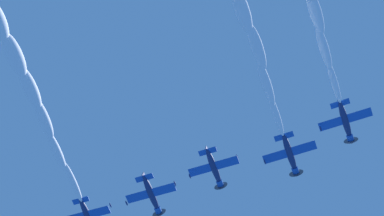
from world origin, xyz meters
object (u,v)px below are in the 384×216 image
Objects in this scene: airplane_right_wingman at (214,168)px; airplane_outer_left at (290,155)px; airplane_left_wingman at (152,195)px; airplane_outer_right at (345,122)px.

airplane_right_wingman reaches higher than airplane_outer_left.
airplane_left_wingman is 0.99× the size of airplane_outer_right.
airplane_outer_right is at bearing 19.76° from airplane_right_wingman.
airplane_left_wingman is 29.97m from airplane_outer_right.
airplane_outer_left is at bearing 25.06° from airplane_right_wingman.
airplane_right_wingman is 0.99× the size of airplane_outer_right.
airplane_right_wingman is 11.24m from airplane_outer_left.
airplane_left_wingman is 1.00× the size of airplane_right_wingman.
airplane_outer_left is 9.49m from airplane_outer_right.
airplane_right_wingman is 20.18m from airplane_outer_right.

